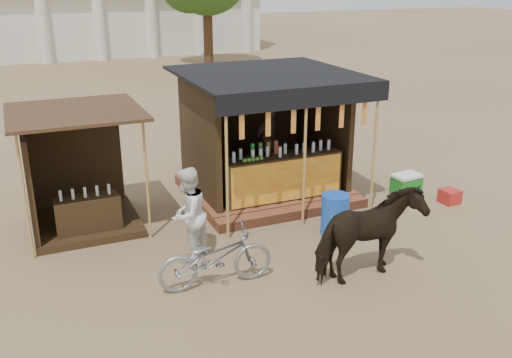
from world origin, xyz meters
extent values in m
plane|color=#846B4C|center=(0.00, 0.00, 0.00)|extent=(120.00, 120.00, 0.00)
cube|color=brown|center=(1.00, 3.50, 0.11)|extent=(3.40, 2.80, 0.22)
cube|color=brown|center=(1.00, 1.95, 0.10)|extent=(3.40, 0.35, 0.20)
cube|color=#322212|center=(1.00, 2.55, 0.69)|extent=(2.60, 0.55, 0.95)
cube|color=orange|center=(1.00, 2.27, 0.69)|extent=(2.50, 0.02, 0.88)
cube|color=#322212|center=(1.00, 4.75, 1.47)|extent=(3.00, 0.12, 2.50)
cube|color=#322212|center=(-0.50, 3.50, 1.47)|extent=(0.12, 2.50, 2.50)
cube|color=#322212|center=(2.50, 3.50, 1.47)|extent=(0.12, 2.50, 2.50)
cube|color=black|center=(1.00, 3.30, 2.75)|extent=(3.60, 3.60, 0.06)
cube|color=black|center=(1.00, 1.52, 2.57)|extent=(3.60, 0.06, 0.36)
cylinder|color=tan|center=(-0.60, 1.55, 1.38)|extent=(0.06, 0.06, 2.75)
cylinder|color=tan|center=(1.00, 1.55, 1.38)|extent=(0.06, 0.06, 2.75)
cylinder|color=tan|center=(2.60, 1.55, 1.38)|extent=(0.06, 0.06, 2.75)
cube|color=red|center=(-0.30, 1.55, 2.20)|extent=(0.10, 0.02, 0.55)
cube|color=red|center=(0.22, 1.55, 2.20)|extent=(0.10, 0.02, 0.55)
cube|color=red|center=(0.74, 1.55, 2.20)|extent=(0.10, 0.02, 0.55)
cube|color=red|center=(1.26, 1.55, 2.20)|extent=(0.10, 0.02, 0.55)
cube|color=red|center=(1.78, 1.55, 2.20)|extent=(0.10, 0.02, 0.55)
cube|color=red|center=(2.30, 1.55, 2.20)|extent=(0.10, 0.02, 0.55)
imported|color=black|center=(1.12, 3.60, 1.11)|extent=(0.77, 0.65, 1.79)
cube|color=#322212|center=(-3.00, 3.20, 0.07)|extent=(2.00, 2.00, 0.15)
cube|color=#322212|center=(-3.00, 4.15, 1.05)|extent=(1.90, 0.10, 2.10)
cube|color=#322212|center=(-3.95, 3.20, 1.05)|extent=(0.10, 1.90, 2.10)
cube|color=#472D19|center=(-3.00, 3.10, 2.35)|extent=(2.40, 2.40, 0.06)
cylinder|color=tan|center=(-4.05, 2.15, 1.18)|extent=(0.05, 0.05, 2.35)
cylinder|color=tan|center=(-1.95, 2.15, 1.18)|extent=(0.05, 0.05, 2.35)
cube|color=#322212|center=(-3.00, 2.70, 0.40)|extent=(1.20, 0.50, 0.80)
imported|color=black|center=(0.97, -0.76, 0.77)|extent=(1.92, 1.05, 1.55)
imported|color=gray|center=(-1.38, 0.02, 0.49)|extent=(1.91, 0.76, 0.99)
imported|color=silver|center=(-1.50, 1.09, 0.84)|extent=(1.03, 1.01, 1.68)
cylinder|color=blue|center=(1.36, 0.94, 0.40)|extent=(0.57, 0.57, 0.80)
cube|color=#A7211B|center=(4.49, 1.30, 0.15)|extent=(0.39, 0.40, 0.30)
cube|color=#1B7B23|center=(3.96, 2.14, 0.20)|extent=(0.66, 0.48, 0.40)
cube|color=white|center=(3.96, 2.14, 0.43)|extent=(0.68, 0.51, 0.06)
cylinder|color=silver|center=(-2.00, 26.40, 1.80)|extent=(0.70, 0.70, 3.60)
cylinder|color=silver|center=(1.00, 26.40, 1.80)|extent=(0.70, 0.70, 3.60)
cylinder|color=silver|center=(4.00, 26.40, 1.80)|extent=(0.70, 0.70, 3.60)
cylinder|color=silver|center=(7.00, 26.40, 1.80)|extent=(0.70, 0.70, 3.60)
cylinder|color=silver|center=(10.00, 26.40, 1.80)|extent=(0.70, 0.70, 3.60)
cylinder|color=#382314|center=(6.00, 22.00, 2.00)|extent=(0.50, 0.50, 4.00)
camera|label=1|loc=(-3.99, -7.67, 4.77)|focal=40.00mm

